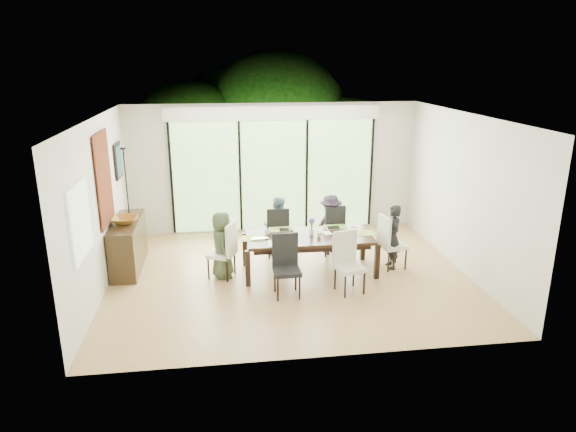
{
  "coord_description": "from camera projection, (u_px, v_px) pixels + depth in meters",
  "views": [
    {
      "loc": [
        -1.12,
        -7.98,
        3.57
      ],
      "look_at": [
        0.0,
        0.25,
        1.0
      ],
      "focal_mm": 32.0,
      "sensor_mm": 36.0,
      "label": 1
    }
  ],
  "objects": [
    {
      "name": "candle",
      "position": [
        123.0,
        145.0,
        8.83
      ],
      "size": [
        0.03,
        0.03,
        0.1
      ],
      "primitive_type": "cylinder",
      "color": "silver",
      "rests_on": "sideboard"
    },
    {
      "name": "cup_a",
      "position": [
        267.0,
        232.0,
        8.78
      ],
      "size": [
        0.15,
        0.15,
        0.09
      ],
      "primitive_type": "imported",
      "rotation": [
        0.0,
        0.0,
        0.51
      ],
      "color": "white",
      "rests_on": "table_top"
    },
    {
      "name": "platter_base",
      "position": [
        279.0,
        242.0,
        8.38
      ],
      "size": [
        0.23,
        0.23,
        0.02
      ],
      "primitive_type": "cube",
      "color": "white",
      "rests_on": "table_top"
    },
    {
      "name": "art_canvas",
      "position": [
        119.0,
        161.0,
        9.46
      ],
      "size": [
        0.01,
        0.45,
        0.55
      ],
      "primitive_type": "cube",
      "color": "#163D49",
      "rests_on": "wall_left"
    },
    {
      "name": "chair_left_end",
      "position": [
        221.0,
        250.0,
        8.6
      ],
      "size": [
        0.54,
        0.54,
        0.98
      ],
      "primitive_type": null,
      "rotation": [
        0.0,
        0.0,
        -1.98
      ],
      "color": "white",
      "rests_on": "floor"
    },
    {
      "name": "bowl",
      "position": [
        125.0,
        220.0,
        8.76
      ],
      "size": [
        0.45,
        0.45,
        0.11
      ],
      "primitive_type": "imported",
      "color": "brown",
      "rests_on": "sideboard"
    },
    {
      "name": "candlestick_base",
      "position": [
        129.0,
        214.0,
        9.2
      ],
      "size": [
        0.1,
        0.1,
        0.04
      ],
      "primitive_type": "cylinder",
      "color": "black",
      "rests_on": "sideboard"
    },
    {
      "name": "placemat_far_r",
      "position": [
        336.0,
        227.0,
        9.19
      ],
      "size": [
        0.39,
        0.28,
        0.01
      ],
      "primitive_type": "cube",
      "color": "#73A33A",
      "rests_on": "table_top"
    },
    {
      "name": "candlestick_shaft",
      "position": [
        126.0,
        182.0,
        9.02
      ],
      "size": [
        0.02,
        0.02,
        1.19
      ],
      "primitive_type": "cylinder",
      "color": "black",
      "rests_on": "sideboard"
    },
    {
      "name": "foliage_right",
      "position": [
        347.0,
        150.0,
        13.39
      ],
      "size": [
        2.8,
        2.8,
        2.8
      ],
      "primitive_type": "sphere",
      "color": "#14380F",
      "rests_on": "ground"
    },
    {
      "name": "wall_left",
      "position": [
        98.0,
        207.0,
        7.96
      ],
      "size": [
        0.02,
        5.0,
        2.7
      ],
      "primitive_type": "cube",
      "color": "silver",
      "rests_on": "floor"
    },
    {
      "name": "placemat_left",
      "position": [
        254.0,
        238.0,
        8.61
      ],
      "size": [
        0.39,
        0.28,
        0.01
      ],
      "primitive_type": "cube",
      "color": "#A1C446",
      "rests_on": "table_top"
    },
    {
      "name": "candlestick_pan",
      "position": [
        123.0,
        148.0,
        8.85
      ],
      "size": [
        0.1,
        0.1,
        0.03
      ],
      "primitive_type": "cylinder",
      "color": "black",
      "rests_on": "sideboard"
    },
    {
      "name": "placemat_far_l",
      "position": [
        280.0,
        229.0,
        9.06
      ],
      "size": [
        0.39,
        0.28,
        0.01
      ],
      "primitive_type": "cube",
      "color": "#99B841",
      "rests_on": "table_top"
    },
    {
      "name": "laptop",
      "position": [
        260.0,
        239.0,
        8.53
      ],
      "size": [
        0.31,
        0.21,
        0.02
      ],
      "primitive_type": "imported",
      "rotation": [
        0.0,
        0.0,
        0.09
      ],
      "color": "silver",
      "rests_on": "table_top"
    },
    {
      "name": "side_window",
      "position": [
        81.0,
        221.0,
        6.79
      ],
      "size": [
        0.02,
        0.9,
        1.0
      ],
      "primitive_type": "cube",
      "color": "#8CAD7F",
      "rests_on": "wall_left"
    },
    {
      "name": "chair_far_right",
      "position": [
        330.0,
        228.0,
        9.67
      ],
      "size": [
        0.5,
        0.5,
        0.98
      ],
      "primitive_type": null,
      "rotation": [
        0.0,
        0.0,
        3.41
      ],
      "color": "black",
      "rests_on": "floor"
    },
    {
      "name": "person_far_left",
      "position": [
        277.0,
        227.0,
        9.49
      ],
      "size": [
        0.6,
        0.45,
        1.14
      ],
      "primitive_type": "imported",
      "rotation": [
        0.0,
        0.0,
        2.9
      ],
      "color": "#6E8E9E",
      "rests_on": "floor"
    },
    {
      "name": "cup_b",
      "position": [
        319.0,
        235.0,
        8.65
      ],
      "size": [
        0.13,
        0.13,
        0.08
      ],
      "primitive_type": "imported",
      "rotation": [
        0.0,
        0.0,
        2.28
      ],
      "color": "white",
      "rests_on": "table_top"
    },
    {
      "name": "vase",
      "position": [
        312.0,
        232.0,
        8.78
      ],
      "size": [
        0.07,
        0.07,
        0.11
      ],
      "primitive_type": "cylinder",
      "color": "silver",
      "rests_on": "table_top"
    },
    {
      "name": "wall_front",
      "position": [
        320.0,
        257.0,
        5.98
      ],
      "size": [
        6.0,
        0.02,
        2.7
      ],
      "primitive_type": "cube",
      "color": "beige",
      "rests_on": "floor"
    },
    {
      "name": "chair_right_end",
      "position": [
        393.0,
        241.0,
        8.98
      ],
      "size": [
        0.48,
        0.48,
        0.98
      ],
      "primitive_type": null,
      "rotation": [
        0.0,
        0.0,
        1.76
      ],
      "color": "silver",
      "rests_on": "floor"
    },
    {
      "name": "chair_far_left",
      "position": [
        277.0,
        231.0,
        9.54
      ],
      "size": [
        0.42,
        0.42,
        0.98
      ],
      "primitive_type": null,
      "rotation": [
        0.0,
        0.0,
        3.11
      ],
      "color": "black",
      "rests_on": "floor"
    },
    {
      "name": "table_apron",
      "position": [
        309.0,
        242.0,
        8.77
      ],
      "size": [
        1.95,
        0.8,
        0.09
      ],
      "primitive_type": "cube",
      "color": "black",
      "rests_on": "floor"
    },
    {
      "name": "wall_back",
      "position": [
        273.0,
        168.0,
        10.73
      ],
      "size": [
        6.0,
        0.02,
        2.7
      ],
      "primitive_type": "cube",
      "color": "beige",
      "rests_on": "floor"
    },
    {
      "name": "papers",
      "position": [
        350.0,
        235.0,
        8.78
      ],
      "size": [
        0.27,
        0.2,
        0.0
      ],
      "primitive_type": "cube",
      "color": "white",
      "rests_on": "table_top"
    },
    {
      "name": "chair_near_left",
      "position": [
        287.0,
        267.0,
        7.9
      ],
      "size": [
        0.42,
        0.42,
        0.98
      ],
      "primitive_type": null,
      "rotation": [
        0.0,
        0.0,
        0.02
      ],
      "color": "black",
      "rests_on": "floor"
    },
    {
      "name": "cup_c",
      "position": [
        353.0,
        229.0,
        8.92
      ],
      "size": [
        0.15,
        0.15,
        0.09
      ],
      "primitive_type": "imported",
      "rotation": [
        0.0,
        0.0,
        3.6
      ],
      "color": "white",
      "rests_on": "table_top"
    },
    {
      "name": "tapestry",
      "position": [
        104.0,
        179.0,
        8.24
      ],
      "size": [
        0.02,
        1.0,
        1.5
      ],
      "primitive_type": "cube",
      "color": "maroon",
      "rests_on": "wall_left"
    },
    {
      "name": "table_leg_fl",
      "position": [
        248.0,
        268.0,
        8.3
      ],
      "size": [
        0.08,
        0.08,
        0.61
      ],
      "primitive_type": "cube",
      "color": "black",
      "rests_on": "floor"
    },
    {
      "name": "table_leg_br",
      "position": [
        363.0,
        244.0,
        9.39
      ],
      "size": [
        0.08,
        0.08,
        0.61
      ],
      "primitive_type": "cube",
      "color": "black",
      "rests_on": "floor"
    },
    {
      "name": "person_right_end",
      "position": [
        393.0,
        237.0,
        8.96
      ],
      "size": [
        0.35,
        0.54,
        1.14
      ],
      "primitive_type": "imported",
      "rotation": [
        0.0,
        0.0,
        -1.59
      ],
      "color": "black",
      "rests_on": "floor"
    },
    {
      "name": "tablet_far_r",
      "position": [
        333.0,
        227.0,
        9.13
      ],
      "size": [
        0.21,
        0.15,
        0.01
      ],
      "primitive_type": "cube",
      "color": "black",
      "rests_on": "table_top"
    },
    {
      "name": "wall_right",
      "position": [
        465.0,
        194.0,
        8.74
      ],
      "size": [
        0.02,
        5.0,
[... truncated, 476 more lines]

